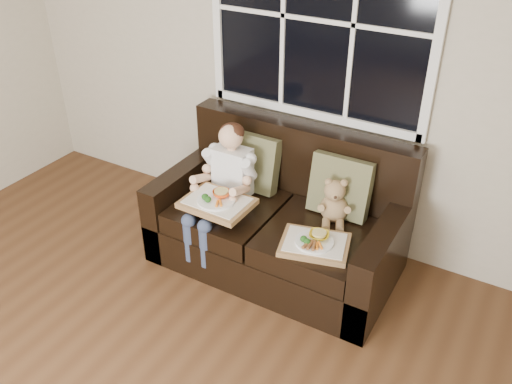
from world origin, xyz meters
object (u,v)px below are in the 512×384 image
Objects in this scene: child at (225,178)px; teddy_bear at (334,204)px; loveseat at (280,224)px; tray_right at (315,243)px; tray_left at (217,202)px.

teddy_bear is (0.76, 0.16, -0.06)m from child.
loveseat is 3.42× the size of tray_right.
tray_right is at bearing -36.34° from loveseat.
tray_left is at bearing -174.07° from teddy_bear.
loveseat is 1.96× the size of child.
tray_right is (0.71, 0.03, -0.10)m from tray_left.
tray_right is at bearing -107.94° from teddy_bear.
teddy_bear reaches higher than tray_right.
child is 1.74× the size of tray_right.
loveseat is at bearing 17.31° from child.
loveseat is at bearing 46.80° from tray_left.
tray_left is (-0.69, -0.36, -0.01)m from teddy_bear.
child is at bearing 152.57° from tray_right.
teddy_bear is 0.78m from tray_left.
teddy_bear is at bearing 6.29° from loveseat.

